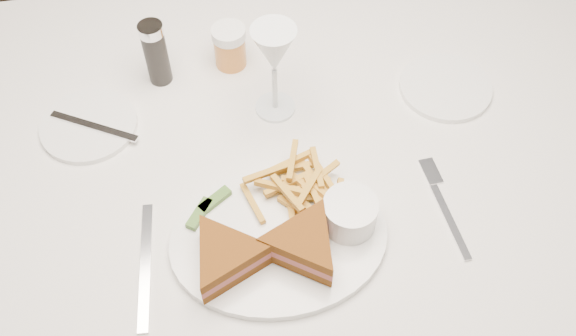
# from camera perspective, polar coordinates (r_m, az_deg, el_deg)

# --- Properties ---
(table) EXTENTS (1.55, 1.13, 0.75)m
(table) POSITION_cam_1_polar(r_m,az_deg,el_deg) (1.35, -0.62, -9.02)
(table) COLOR silver
(table) RESTS_ON ground
(chair_far) EXTENTS (0.80, 0.76, 0.72)m
(chair_far) POSITION_cam_1_polar(r_m,az_deg,el_deg) (1.92, -7.46, 14.19)
(chair_far) COLOR #4C3A2F
(chair_far) RESTS_ON ground
(table_setting) EXTENTS (0.77, 0.61, 0.18)m
(table_setting) POSITION_cam_1_polar(r_m,az_deg,el_deg) (0.97, -1.28, -0.78)
(table_setting) COLOR white
(table_setting) RESTS_ON table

